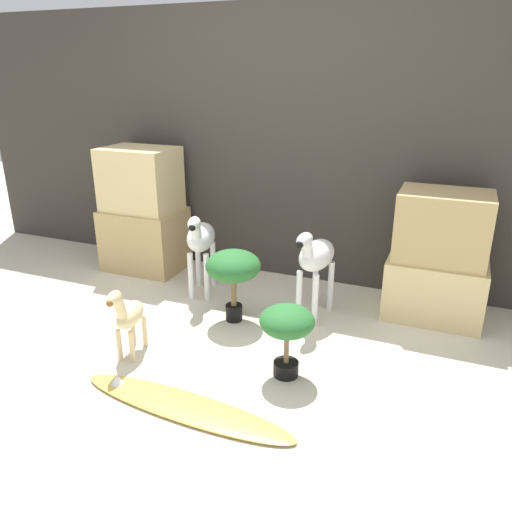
{
  "coord_description": "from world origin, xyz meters",
  "views": [
    {
      "loc": [
        1.3,
        -2.2,
        1.72
      ],
      "look_at": [
        -0.04,
        1.05,
        0.39
      ],
      "focal_mm": 35.0,
      "sensor_mm": 36.0,
      "label": 1
    }
  ],
  "objects_px": {
    "potted_palm_back": "(233,268)",
    "surfboard": "(183,406)",
    "zebra_right": "(315,258)",
    "giraffe_figurine": "(128,315)",
    "potted_palm_front": "(287,326)",
    "zebra_left": "(201,240)"
  },
  "relations": [
    {
      "from": "potted_palm_front",
      "to": "potted_palm_back",
      "type": "height_order",
      "value": "potted_palm_back"
    },
    {
      "from": "zebra_right",
      "to": "giraffe_figurine",
      "type": "height_order",
      "value": "zebra_right"
    },
    {
      "from": "potted_palm_back",
      "to": "surfboard",
      "type": "height_order",
      "value": "potted_palm_back"
    },
    {
      "from": "surfboard",
      "to": "giraffe_figurine",
      "type": "bearing_deg",
      "value": 149.05
    },
    {
      "from": "zebra_left",
      "to": "potted_palm_front",
      "type": "height_order",
      "value": "zebra_left"
    },
    {
      "from": "potted_palm_back",
      "to": "surfboard",
      "type": "bearing_deg",
      "value": -80.89
    },
    {
      "from": "zebra_right",
      "to": "potted_palm_back",
      "type": "height_order",
      "value": "zebra_right"
    },
    {
      "from": "zebra_right",
      "to": "giraffe_figurine",
      "type": "xyz_separation_m",
      "value": [
        -0.92,
        -0.96,
        -0.17
      ]
    },
    {
      "from": "potted_palm_front",
      "to": "zebra_right",
      "type": "bearing_deg",
      "value": 94.55
    },
    {
      "from": "giraffe_figurine",
      "to": "potted_palm_front",
      "type": "bearing_deg",
      "value": 9.48
    },
    {
      "from": "zebra_left",
      "to": "giraffe_figurine",
      "type": "distance_m",
      "value": 1.02
    },
    {
      "from": "giraffe_figurine",
      "to": "potted_palm_front",
      "type": "distance_m",
      "value": 1.0
    },
    {
      "from": "potted_palm_back",
      "to": "surfboard",
      "type": "distance_m",
      "value": 1.1
    },
    {
      "from": "potted_palm_back",
      "to": "potted_palm_front",
      "type": "bearing_deg",
      "value": -41.78
    },
    {
      "from": "zebra_left",
      "to": "giraffe_figurine",
      "type": "relative_size",
      "value": 1.37
    },
    {
      "from": "zebra_right",
      "to": "potted_palm_back",
      "type": "distance_m",
      "value": 0.59
    },
    {
      "from": "giraffe_figurine",
      "to": "potted_palm_front",
      "type": "height_order",
      "value": "giraffe_figurine"
    },
    {
      "from": "zebra_left",
      "to": "zebra_right",
      "type": "bearing_deg",
      "value": -2.76
    },
    {
      "from": "zebra_right",
      "to": "zebra_left",
      "type": "height_order",
      "value": "same"
    },
    {
      "from": "zebra_right",
      "to": "potted_palm_front",
      "type": "relative_size",
      "value": 1.56
    },
    {
      "from": "potted_palm_back",
      "to": "zebra_right",
      "type": "bearing_deg",
      "value": 28.51
    },
    {
      "from": "zebra_right",
      "to": "surfboard",
      "type": "bearing_deg",
      "value": -105.02
    }
  ]
}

